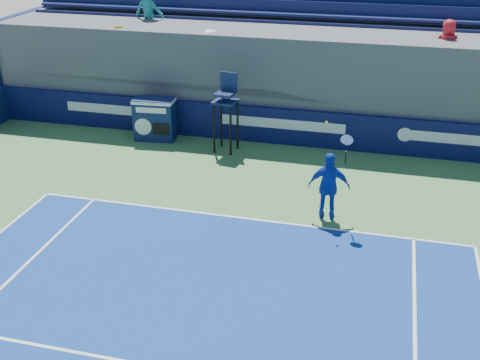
# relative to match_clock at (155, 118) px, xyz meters

# --- Properties ---
(back_hoarding) EXTENTS (20.40, 0.21, 1.20)m
(back_hoarding) POSITION_rel_match_clock_xyz_m (4.16, 0.62, -0.14)
(back_hoarding) COLOR #0B0F42
(back_hoarding) RESTS_ON ground
(match_clock) EXTENTS (1.38, 0.84, 1.40)m
(match_clock) POSITION_rel_match_clock_xyz_m (0.00, 0.00, 0.00)
(match_clock) COLOR #0F1C4C
(match_clock) RESTS_ON ground
(umpire_chair) EXTENTS (0.79, 0.79, 2.48)m
(umpire_chair) POSITION_rel_match_clock_xyz_m (2.54, -0.37, 0.79)
(umpire_chair) COLOR black
(umpire_chair) RESTS_ON ground
(tennis_player) EXTENTS (1.04, 0.49, 2.57)m
(tennis_player) POSITION_rel_match_clock_xyz_m (6.17, -4.03, 0.14)
(tennis_player) COLOR #1539AE
(tennis_player) RESTS_ON apron
(stadium_seating) EXTENTS (21.00, 4.05, 4.57)m
(stadium_seating) POSITION_rel_match_clock_xyz_m (4.14, 2.67, 1.10)
(stadium_seating) COLOR #4A4A4F
(stadium_seating) RESTS_ON ground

